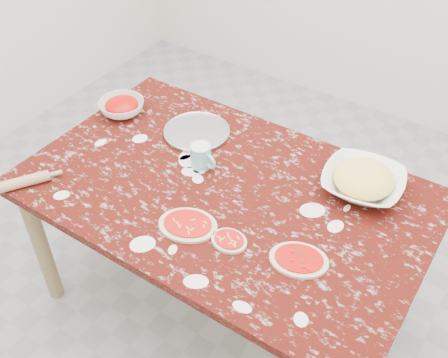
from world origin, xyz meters
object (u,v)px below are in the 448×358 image
sauce_bowl (122,107)px  flour_mug (201,156)px  cheese_bowl (363,183)px  rolling_pin (21,182)px  worktable (224,203)px  pizza_tray (197,132)px

sauce_bowl → flour_mug: 0.55m
flour_mug → cheese_bowl: bearing=20.5°
flour_mug → rolling_pin: size_ratio=0.58×
worktable → rolling_pin: size_ratio=7.22×
rolling_pin → sauce_bowl: bearing=91.5°
cheese_bowl → rolling_pin: cheese_bowl is taller
worktable → cheese_bowl: bearing=32.7°
sauce_bowl → cheese_bowl: 1.15m
sauce_bowl → rolling_pin: sauce_bowl is taller
worktable → pizza_tray: 0.40m
sauce_bowl → flour_mug: flour_mug is taller
pizza_tray → sauce_bowl: bearing=-170.5°
cheese_bowl → rolling_pin: bearing=-147.2°
rolling_pin → pizza_tray: bearing=61.3°
pizza_tray → flour_mug: flour_mug is taller
worktable → cheese_bowl: cheese_bowl is taller
pizza_tray → rolling_pin: size_ratio=1.32×
sauce_bowl → flour_mug: bearing=-11.4°
worktable → cheese_bowl: 0.56m
pizza_tray → sauce_bowl: (-0.38, -0.06, 0.03)m
worktable → flour_mug: flour_mug is taller
sauce_bowl → cheese_bowl: cheese_bowl is taller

